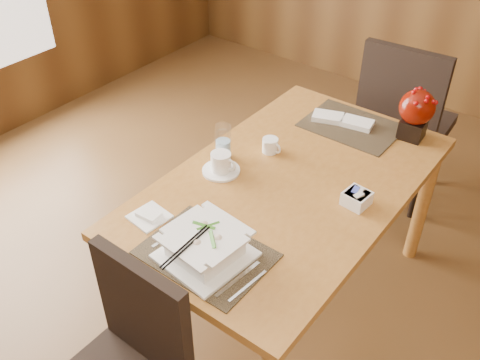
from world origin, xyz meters
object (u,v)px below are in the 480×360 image
Objects in this scene: creamer_jug at (270,145)px; sugar_caddy at (357,198)px; water_glass at (223,142)px; far_chair at (402,116)px; coffee_cup at (221,164)px; berry_decor at (416,112)px; dining_table at (289,198)px; bread_plate at (149,217)px; soup_setting at (205,246)px.

creamer_jug is 0.97× the size of sugar_caddy.
far_chair is (0.39, 1.12, -0.25)m from water_glass.
water_glass is at bearing 67.19° from far_chair.
coffee_cup is 0.94m from berry_decor.
sugar_caddy is (0.63, 0.07, -0.05)m from water_glass.
water_glass is (-0.33, -0.04, 0.18)m from dining_table.
water_glass reaches higher than dining_table.
creamer_jug is at bearing 80.46° from bread_plate.
bread_plate is (0.03, -0.49, -0.08)m from water_glass.
coffee_cup is 0.16× the size of far_chair.
soup_setting is at bearing 84.68° from far_chair.
coffee_cup is 1.28m from far_chair.
sugar_caddy is at bearing 43.19° from bread_plate.
creamer_jug is (0.08, 0.26, -0.01)m from coffee_cup.
soup_setting is 0.66m from sugar_caddy.
berry_decor reaches higher than creamer_jug.
water_glass is 0.63m from sugar_caddy.
sugar_caddy is 0.09× the size of far_chair.
berry_decor is (0.26, 1.20, 0.08)m from soup_setting.
bread_plate reaches higher than dining_table.
creamer_jug is (-0.19, 0.13, 0.13)m from dining_table.
soup_setting reaches higher than dining_table.
bread_plate is 1.67m from far_chair.
dining_table is 16.08× the size of creamer_jug.
water_glass reaches higher than coffee_cup.
far_chair is (0.37, 1.62, -0.17)m from bread_plate.
far_chair reaches higher than water_glass.
coffee_cup is at bearing -98.03° from creamer_jug.
sugar_caddy is at bearing 6.28° from water_glass.
coffee_cup is at bearing 71.08° from far_chair.
berry_decor is at bearing 67.15° from dining_table.
dining_table is 1.09m from far_chair.
berry_decor is 1.31m from bread_plate.
far_chair is at bearing 102.46° from sugar_caddy.
soup_setting is (0.01, -0.56, 0.15)m from dining_table.
creamer_jug is at bearing 72.74° from coffee_cup.
sugar_caddy is (0.29, 0.03, 0.13)m from dining_table.
soup_setting is at bearing -5.64° from bread_plate.
berry_decor is at bearing 83.59° from soup_setting.
soup_setting is 1.28× the size of berry_decor.
far_chair is (0.26, 0.96, -0.20)m from creamer_jug.
dining_table is at bearing -24.42° from creamer_jug.
far_chair is (-0.23, 1.05, -0.20)m from sugar_caddy.
coffee_cup is at bearing -125.36° from berry_decor.
coffee_cup reaches higher than creamer_jug.
far_chair is (-0.21, 0.45, -0.31)m from berry_decor.
coffee_cup is 0.59m from sugar_caddy.
water_glass is at bearing 128.81° from soup_setting.
creamer_jug is 0.38× the size of berry_decor.
water_glass is at bearing -173.72° from sugar_caddy.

